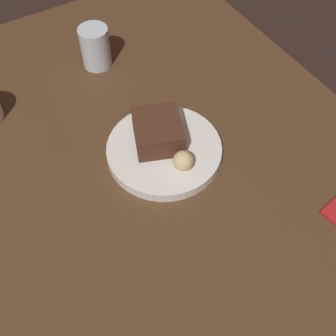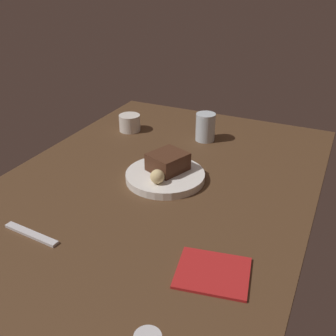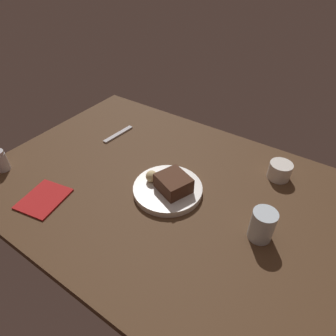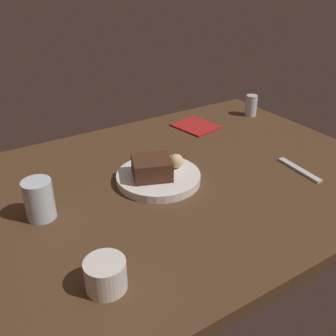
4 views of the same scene
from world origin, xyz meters
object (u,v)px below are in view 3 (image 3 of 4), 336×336
Objects in this scene: dessert_plate at (168,189)px; bread_roll at (152,176)px; salt_shaker at (1,161)px; folded_napkin at (44,199)px; coffee_cup at (280,171)px; water_glass at (262,225)px; dessert_spoon at (118,134)px; chocolate_cake_slice at (173,183)px.

bread_roll is at bearing -175.05° from dessert_plate.
bread_roll is at bearing 25.04° from salt_shaker.
coffee_cup is at bearing 42.08° from folded_napkin.
dessert_plate is at bearing 39.35° from folded_napkin.
water_glass reaches higher than folded_napkin.
dessert_plate reaches higher than dessert_spoon.
water_glass reaches higher than dessert_spoon.
salt_shaker is 43.71cm from dessert_spoon.
dessert_plate is at bearing 23.05° from salt_shaker.
salt_shaker is 24.40cm from folded_napkin.
salt_shaker reaches higher than dessert_spoon.
dessert_spoon is at bearing -170.32° from coffee_cup.
dessert_plate reaches higher than folded_napkin.
water_glass reaches higher than salt_shaker.
chocolate_cake_slice is at bearing 4.80° from bread_roll.
folded_napkin is (24.09, -1.69, -3.51)cm from salt_shaker.
salt_shaker is at bearing 159.65° from dessert_spoon.
coffee_cup is at bearing 46.92° from chocolate_cake_slice.
salt_shaker reaches higher than coffee_cup.
coffee_cup is 0.50× the size of dessert_spoon.
water_glass is (85.17, 22.73, 0.89)cm from salt_shaker.
folded_napkin is (5.62, -41.16, -0.05)cm from dessert_spoon.
bread_roll reaches higher than dessert_spoon.
chocolate_cake_slice is at bearing 4.35° from dessert_plate.
chocolate_cake_slice is 1.04× the size of water_glass.
salt_shaker is 95.82cm from coffee_cup.
dessert_plate is at bearing 4.95° from bread_roll.
dessert_plate is 31.02cm from water_glass.
dessert_plate is 2.36× the size of water_glass.
dessert_plate is at bearing -175.65° from chocolate_cake_slice.
bread_roll is at bearing -179.83° from water_glass.
folded_napkin is (-57.51, -51.92, -2.62)cm from coffee_cup.
folded_napkin is at bearing -167.49° from dessert_spoon.
chocolate_cake_slice is 61.03cm from salt_shaker.
dessert_plate is 59.15cm from salt_shaker.
chocolate_cake_slice is at bearing 178.89° from water_glass.
water_glass reaches higher than chocolate_cake_slice.
bread_roll is at bearing -175.20° from chocolate_cake_slice.
folded_napkin is (-24.33, -24.31, -3.77)cm from bread_roll.
chocolate_cake_slice is at bearing 22.43° from salt_shaker.
bread_roll is 34.60cm from folded_napkin.
folded_napkin is at bearing -140.65° from dessert_plate.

